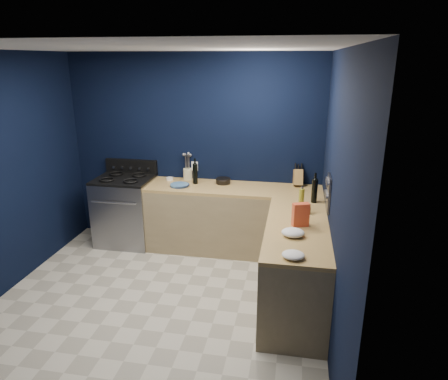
% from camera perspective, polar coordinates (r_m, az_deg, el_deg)
% --- Properties ---
extents(floor, '(3.50, 3.50, 0.02)m').
position_cam_1_polar(floor, '(4.55, -9.46, -15.75)').
color(floor, '#B4AD9D').
rests_on(floor, ground).
extents(ceiling, '(3.50, 3.50, 0.02)m').
position_cam_1_polar(ceiling, '(3.79, -11.61, 19.32)').
color(ceiling, silver).
rests_on(ceiling, ground).
extents(wall_back, '(3.50, 0.02, 2.60)m').
position_cam_1_polar(wall_back, '(5.60, -4.17, 5.62)').
color(wall_back, black).
rests_on(wall_back, ground).
extents(wall_right, '(0.02, 3.50, 2.60)m').
position_cam_1_polar(wall_right, '(3.75, 15.64, -1.35)').
color(wall_right, black).
rests_on(wall_right, ground).
extents(wall_front, '(3.50, 0.02, 2.60)m').
position_cam_1_polar(wall_front, '(2.55, -24.52, -12.00)').
color(wall_front, black).
rests_on(wall_front, ground).
extents(cab_back, '(2.30, 0.63, 0.86)m').
position_cam_1_polar(cab_back, '(5.44, 1.34, -4.33)').
color(cab_back, '#927F59').
rests_on(cab_back, floor).
extents(top_back, '(2.30, 0.63, 0.04)m').
position_cam_1_polar(top_back, '(5.29, 1.38, 0.18)').
color(top_back, olive).
rests_on(top_back, cab_back).
extents(cab_right, '(0.63, 1.67, 0.86)m').
position_cam_1_polar(cab_right, '(4.35, 10.02, -10.74)').
color(cab_right, '#927F59').
rests_on(cab_right, floor).
extents(top_right, '(0.63, 1.67, 0.04)m').
position_cam_1_polar(top_right, '(4.15, 10.35, -5.28)').
color(top_right, olive).
rests_on(top_right, cab_right).
extents(gas_range, '(0.76, 0.66, 0.92)m').
position_cam_1_polar(gas_range, '(5.83, -13.71, -2.97)').
color(gas_range, gray).
rests_on(gas_range, floor).
extents(oven_door, '(0.59, 0.02, 0.42)m').
position_cam_1_polar(oven_door, '(5.57, -14.99, -4.20)').
color(oven_door, black).
rests_on(oven_door, gas_range).
extents(cooktop, '(0.76, 0.66, 0.03)m').
position_cam_1_polar(cooktop, '(5.68, -14.07, 1.50)').
color(cooktop, black).
rests_on(cooktop, gas_range).
extents(backguard, '(0.76, 0.06, 0.20)m').
position_cam_1_polar(backguard, '(5.92, -12.98, 3.30)').
color(backguard, black).
rests_on(backguard, gas_range).
extents(spice_panel, '(0.02, 0.28, 0.38)m').
position_cam_1_polar(spice_panel, '(4.31, 14.59, -0.43)').
color(spice_panel, gray).
rests_on(spice_panel, wall_right).
extents(wall_outlet, '(0.09, 0.02, 0.13)m').
position_cam_1_polar(wall_outlet, '(5.63, -4.17, 3.39)').
color(wall_outlet, white).
rests_on(wall_outlet, wall_back).
extents(plate_stack, '(0.25, 0.25, 0.03)m').
position_cam_1_polar(plate_stack, '(5.35, -6.34, 0.69)').
color(plate_stack, '#3B688C').
rests_on(plate_stack, top_back).
extents(ramekin, '(0.10, 0.10, 0.04)m').
position_cam_1_polar(ramekin, '(5.64, -7.71, 1.59)').
color(ramekin, white).
rests_on(ramekin, top_back).
extents(utensil_crock, '(0.16, 0.16, 0.15)m').
position_cam_1_polar(utensil_crock, '(5.64, -5.16, 2.28)').
color(utensil_crock, '#EEEEBB').
rests_on(utensil_crock, top_back).
extents(wine_bottle_back, '(0.08, 0.08, 0.27)m').
position_cam_1_polar(wine_bottle_back, '(5.42, -4.11, 2.28)').
color(wine_bottle_back, black).
rests_on(wine_bottle_back, top_back).
extents(lemon_basket, '(0.23, 0.23, 0.07)m').
position_cam_1_polar(lemon_basket, '(5.43, -0.12, 1.30)').
color(lemon_basket, black).
rests_on(lemon_basket, top_back).
extents(knife_block, '(0.14, 0.26, 0.26)m').
position_cam_1_polar(knife_block, '(5.44, 10.42, 1.77)').
color(knife_block, olive).
rests_on(knife_block, top_back).
extents(wine_bottle_right, '(0.08, 0.08, 0.28)m').
position_cam_1_polar(wine_bottle_right, '(4.80, 12.70, -0.15)').
color(wine_bottle_right, black).
rests_on(wine_bottle_right, top_right).
extents(oil_bottle, '(0.08, 0.08, 0.25)m').
position_cam_1_polar(oil_bottle, '(4.51, 10.90, -1.40)').
color(oil_bottle, olive).
rests_on(oil_bottle, top_right).
extents(spice_jar_near, '(0.06, 0.06, 0.11)m').
position_cam_1_polar(spice_jar_near, '(4.39, 10.15, -2.88)').
color(spice_jar_near, olive).
rests_on(spice_jar_near, top_right).
extents(spice_jar_far, '(0.06, 0.06, 0.08)m').
position_cam_1_polar(spice_jar_far, '(4.46, 11.92, -2.84)').
color(spice_jar_far, olive).
rests_on(spice_jar_far, top_right).
extents(crouton_bag, '(0.18, 0.13, 0.24)m').
position_cam_1_polar(crouton_bag, '(4.11, 10.81, -3.47)').
color(crouton_bag, red).
rests_on(crouton_bag, top_right).
extents(towel_front, '(0.23, 0.20, 0.08)m').
position_cam_1_polar(towel_front, '(3.89, 9.75, -5.96)').
color(towel_front, white).
rests_on(towel_front, top_right).
extents(towel_end, '(0.21, 0.20, 0.06)m').
position_cam_1_polar(towel_end, '(3.49, 9.79, -9.06)').
color(towel_end, white).
rests_on(towel_end, top_right).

